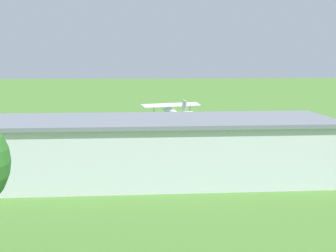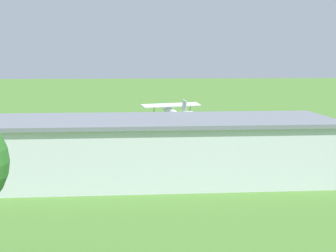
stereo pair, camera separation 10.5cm
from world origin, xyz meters
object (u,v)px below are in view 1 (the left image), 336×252
Objects in this scene: biplane at (174,113)px; person_walking_on_apron at (13,148)px; hangar at (157,149)px; person_beside_truck at (0,157)px; person_at_fence_line at (233,142)px; person_by_parked_cars at (40,147)px; person_watching_takeoff at (297,148)px.

biplane is 5.68× the size of person_walking_on_apron.
person_walking_on_apron is at bearing 26.49° from biplane.
hangar reaches higher than person_beside_truck.
person_beside_truck is 6.07m from person_walking_on_apron.
person_at_fence_line is 0.99× the size of person_by_parked_cars.
person_by_parked_cars reaches higher than person_beside_truck.
hangar is 17.70m from person_beside_truck.
person_walking_on_apron is (0.05, -6.07, -0.09)m from person_beside_truck.
biplane is 5.13× the size of person_beside_truck.
person_watching_takeoff is at bearing 175.77° from person_by_parked_cars.
person_walking_on_apron is (32.71, -2.81, -0.04)m from person_watching_takeoff.
person_watching_takeoff is at bearing 136.02° from biplane.
biplane is at bearing -147.61° from person_by_parked_cars.
person_at_fence_line is (6.65, -4.14, 0.05)m from person_watching_takeoff.
biplane is at bearing -98.94° from hangar.
person_by_parked_cars is (-3.17, -5.43, 0.01)m from person_beside_truck.
hangar reaches higher than person_watching_takeoff.
biplane is 5.07× the size of person_by_parked_cars.
person_by_parked_cars is at bearing -4.23° from person_watching_takeoff.
hangar is at bearing 32.59° from person_watching_takeoff.
hangar is at bearing 55.80° from person_at_fence_line.
hangar is 18.48× the size of person_by_parked_cars.
person_watching_takeoff is 0.95× the size of person_at_fence_line.
hangar is at bearing 81.06° from biplane.
person_beside_truck is 6.29m from person_by_parked_cars.
hangar is at bearing 154.98° from person_beside_truck.
person_by_parked_cars reaches higher than person_walking_on_apron.
person_walking_on_apron is (26.07, 1.33, -0.09)m from person_at_fence_line.
person_by_parked_cars is (22.85, 1.96, 0.01)m from person_at_fence_line.
person_watching_takeoff is 32.82m from person_beside_truck.
hangar is 21.03m from person_walking_on_apron.
person_watching_takeoff is at bearing 175.09° from person_walking_on_apron.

